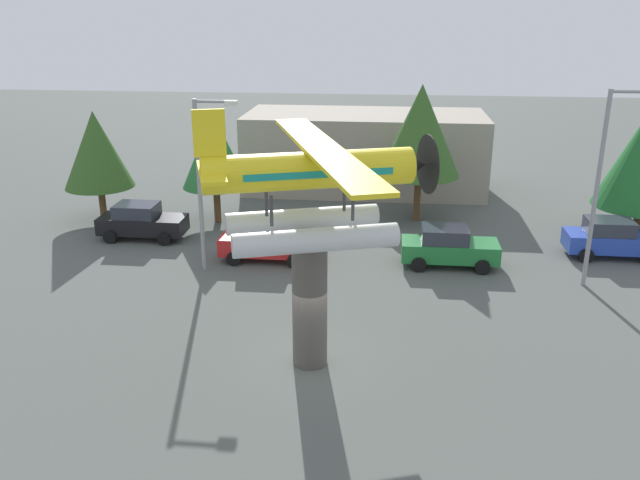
{
  "coord_description": "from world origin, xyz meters",
  "views": [
    {
      "loc": [
        2.31,
        -18.55,
        10.76
      ],
      "look_at": [
        0.0,
        3.0,
        3.12
      ],
      "focal_mm": 37.04,
      "sensor_mm": 36.0,
      "label": 1
    }
  ],
  "objects_px": {
    "car_far_green": "(448,247)",
    "streetlight_secondary": "(604,176)",
    "car_near_black": "(141,221)",
    "car_distant_blue": "(612,238)",
    "tree_center_back": "(421,131)",
    "storefront_building": "(365,151)",
    "streetlight_primary": "(204,173)",
    "car_mid_red": "(266,241)",
    "floatplane_monument": "(313,186)",
    "display_pedestal": "(310,303)",
    "tree_east": "(214,151)",
    "tree_west": "(96,150)"
  },
  "relations": [
    {
      "from": "car_distant_blue",
      "to": "storefront_building",
      "type": "xyz_separation_m",
      "value": [
        -11.74,
        11.02,
        1.46
      ]
    },
    {
      "from": "floatplane_monument",
      "to": "tree_center_back",
      "type": "distance_m",
      "value": 16.03
    },
    {
      "from": "car_near_black",
      "to": "car_distant_blue",
      "type": "xyz_separation_m",
      "value": [
        22.2,
        -0.17,
        0.0
      ]
    },
    {
      "from": "display_pedestal",
      "to": "car_distant_blue",
      "type": "height_order",
      "value": "display_pedestal"
    },
    {
      "from": "streetlight_secondary",
      "to": "storefront_building",
      "type": "height_order",
      "value": "streetlight_secondary"
    },
    {
      "from": "display_pedestal",
      "to": "car_distant_blue",
      "type": "xyz_separation_m",
      "value": [
        12.5,
        10.98,
        -1.2
      ]
    },
    {
      "from": "car_far_green",
      "to": "storefront_building",
      "type": "xyz_separation_m",
      "value": [
        -4.26,
        12.94,
        1.46
      ]
    },
    {
      "from": "tree_east",
      "to": "tree_center_back",
      "type": "bearing_deg",
      "value": 7.57
    },
    {
      "from": "streetlight_primary",
      "to": "tree_center_back",
      "type": "distance_m",
      "value": 12.28
    },
    {
      "from": "car_far_green",
      "to": "car_near_black",
      "type": "bearing_deg",
      "value": 171.89
    },
    {
      "from": "floatplane_monument",
      "to": "tree_west",
      "type": "height_order",
      "value": "floatplane_monument"
    },
    {
      "from": "display_pedestal",
      "to": "car_near_black",
      "type": "height_order",
      "value": "display_pedestal"
    },
    {
      "from": "car_near_black",
      "to": "car_far_green",
      "type": "distance_m",
      "value": 14.86
    },
    {
      "from": "floatplane_monument",
      "to": "streetlight_secondary",
      "type": "bearing_deg",
      "value": 16.5
    },
    {
      "from": "car_distant_blue",
      "to": "tree_west",
      "type": "height_order",
      "value": "tree_west"
    },
    {
      "from": "car_mid_red",
      "to": "car_distant_blue",
      "type": "xyz_separation_m",
      "value": [
        15.58,
        2.04,
        0.0
      ]
    },
    {
      "from": "storefront_building",
      "to": "floatplane_monument",
      "type": "bearing_deg",
      "value": -91.67
    },
    {
      "from": "car_mid_red",
      "to": "tree_west",
      "type": "xyz_separation_m",
      "value": [
        -9.78,
        4.95,
        2.92
      ]
    },
    {
      "from": "floatplane_monument",
      "to": "streetlight_secondary",
      "type": "xyz_separation_m",
      "value": [
        10.49,
        7.41,
        -1.24
      ]
    },
    {
      "from": "car_mid_red",
      "to": "storefront_building",
      "type": "xyz_separation_m",
      "value": [
        3.84,
        13.06,
        1.46
      ]
    },
    {
      "from": "car_near_black",
      "to": "tree_east",
      "type": "height_order",
      "value": "tree_east"
    },
    {
      "from": "display_pedestal",
      "to": "tree_center_back",
      "type": "bearing_deg",
      "value": 76.14
    },
    {
      "from": "car_near_black",
      "to": "car_distant_blue",
      "type": "relative_size",
      "value": 1.0
    },
    {
      "from": "car_distant_blue",
      "to": "streetlight_secondary",
      "type": "bearing_deg",
      "value": -118.09
    },
    {
      "from": "display_pedestal",
      "to": "tree_west",
      "type": "xyz_separation_m",
      "value": [
        -12.86,
        13.88,
        1.72
      ]
    },
    {
      "from": "display_pedestal",
      "to": "tree_west",
      "type": "relative_size",
      "value": 0.72
    },
    {
      "from": "floatplane_monument",
      "to": "car_near_black",
      "type": "xyz_separation_m",
      "value": [
        -9.82,
        11.11,
        -4.95
      ]
    },
    {
      "from": "display_pedestal",
      "to": "storefront_building",
      "type": "height_order",
      "value": "storefront_building"
    },
    {
      "from": "streetlight_primary",
      "to": "streetlight_secondary",
      "type": "distance_m",
      "value": 15.95
    },
    {
      "from": "display_pedestal",
      "to": "car_far_green",
      "type": "relative_size",
      "value": 0.99
    },
    {
      "from": "display_pedestal",
      "to": "car_far_green",
      "type": "bearing_deg",
      "value": 61.01
    },
    {
      "from": "car_mid_red",
      "to": "tree_center_back",
      "type": "xyz_separation_m",
      "value": [
        6.92,
        6.66,
        3.92
      ]
    },
    {
      "from": "floatplane_monument",
      "to": "streetlight_primary",
      "type": "relative_size",
      "value": 1.39
    },
    {
      "from": "car_mid_red",
      "to": "storefront_building",
      "type": "relative_size",
      "value": 0.29
    },
    {
      "from": "display_pedestal",
      "to": "streetlight_primary",
      "type": "height_order",
      "value": "streetlight_primary"
    },
    {
      "from": "car_far_green",
      "to": "streetlight_secondary",
      "type": "height_order",
      "value": "streetlight_secondary"
    },
    {
      "from": "floatplane_monument",
      "to": "tree_center_back",
      "type": "xyz_separation_m",
      "value": [
        3.72,
        15.55,
        -1.03
      ]
    },
    {
      "from": "car_mid_red",
      "to": "tree_center_back",
      "type": "relative_size",
      "value": 0.59
    },
    {
      "from": "car_far_green",
      "to": "tree_east",
      "type": "distance_m",
      "value": 13.11
    },
    {
      "from": "floatplane_monument",
      "to": "streetlight_primary",
      "type": "distance_m",
      "value": 9.32
    },
    {
      "from": "floatplane_monument",
      "to": "streetlight_primary",
      "type": "xyz_separation_m",
      "value": [
        -5.45,
        7.4,
        -1.54
      ]
    },
    {
      "from": "car_near_black",
      "to": "floatplane_monument",
      "type": "bearing_deg",
      "value": -48.54
    },
    {
      "from": "display_pedestal",
      "to": "car_distant_blue",
      "type": "relative_size",
      "value": 0.99
    },
    {
      "from": "car_far_green",
      "to": "tree_west",
      "type": "height_order",
      "value": "tree_west"
    },
    {
      "from": "display_pedestal",
      "to": "car_far_green",
      "type": "height_order",
      "value": "display_pedestal"
    },
    {
      "from": "display_pedestal",
      "to": "floatplane_monument",
      "type": "xyz_separation_m",
      "value": [
        0.12,
        0.04,
        3.75
      ]
    },
    {
      "from": "car_distant_blue",
      "to": "storefront_building",
      "type": "distance_m",
      "value": 16.17
    },
    {
      "from": "streetlight_primary",
      "to": "car_near_black",
      "type": "bearing_deg",
      "value": 139.61
    },
    {
      "from": "car_far_green",
      "to": "tree_center_back",
      "type": "bearing_deg",
      "value": 100.16
    },
    {
      "from": "tree_center_back",
      "to": "car_near_black",
      "type": "bearing_deg",
      "value": -161.85
    }
  ]
}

